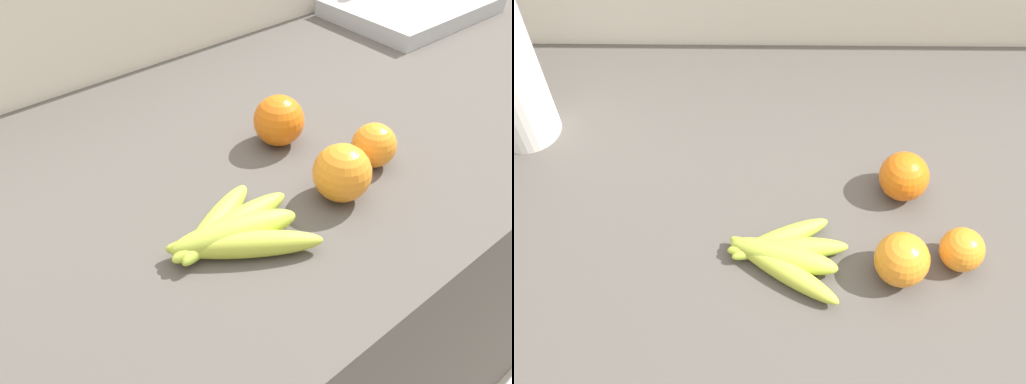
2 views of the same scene
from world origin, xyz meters
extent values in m
plane|color=beige|center=(0.00, 0.00, 0.00)|extent=(6.00, 6.00, 0.00)
cube|color=#514C47|center=(0.00, 0.00, 0.44)|extent=(1.95, 0.73, 0.88)
cube|color=silver|center=(0.00, 0.40, 0.65)|extent=(2.35, 0.06, 1.30)
ellipsoid|color=#BBC53F|center=(-0.33, -0.17, 0.90)|extent=(0.18, 0.14, 0.04)
ellipsoid|color=#B4C53F|center=(-0.33, -0.15, 0.90)|extent=(0.18, 0.09, 0.04)
ellipsoid|color=#B7D03F|center=(-0.32, -0.14, 0.90)|extent=(0.19, 0.04, 0.04)
ellipsoid|color=#B0CA3F|center=(-0.33, -0.12, 0.90)|extent=(0.17, 0.10, 0.03)
sphere|color=orange|center=(-0.13, -0.01, 0.92)|extent=(0.08, 0.08, 0.08)
sphere|color=orange|center=(-0.15, -0.17, 0.92)|extent=(0.08, 0.08, 0.08)
sphere|color=orange|center=(-0.06, -0.15, 0.92)|extent=(0.07, 0.07, 0.07)
camera|label=1|loc=(-0.61, -0.54, 1.37)|focal=36.41mm
camera|label=2|loc=(-0.34, -0.66, 1.74)|focal=44.53mm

